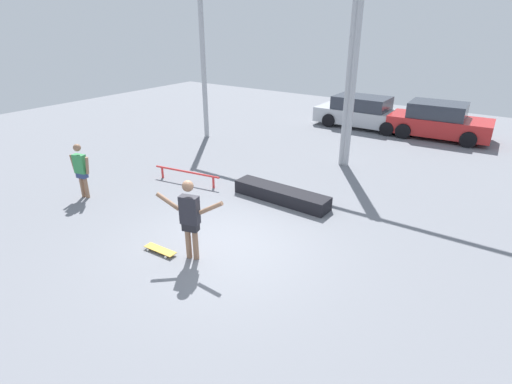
{
  "coord_description": "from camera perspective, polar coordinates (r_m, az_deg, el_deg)",
  "views": [
    {
      "loc": [
        4.94,
        -5.85,
        4.68
      ],
      "look_at": [
        -0.1,
        1.42,
        0.8
      ],
      "focal_mm": 28.0,
      "sensor_mm": 36.0,
      "label": 1
    }
  ],
  "objects": [
    {
      "name": "ground_plane",
      "position": [
        8.97,
        -4.71,
        -7.83
      ],
      "size": [
        36.0,
        36.0,
        0.0
      ],
      "primitive_type": "plane",
      "color": "slate"
    },
    {
      "name": "skateboarder",
      "position": [
        8.18,
        -9.42,
        -3.39
      ],
      "size": [
        1.44,
        0.5,
        1.77
      ],
      "rotation": [
        0.0,
        0.0,
        0.29
      ],
      "color": "#8C664C",
      "rests_on": "ground_plane"
    },
    {
      "name": "skateboard",
      "position": [
        8.97,
        -13.53,
        -8.03
      ],
      "size": [
        0.8,
        0.27,
        0.08
      ],
      "rotation": [
        0.0,
        0.0,
        0.03
      ],
      "color": "gold",
      "rests_on": "ground_plane"
    },
    {
      "name": "grind_box",
      "position": [
        11.04,
        3.61,
        -0.38
      ],
      "size": [
        2.82,
        0.67,
        0.37
      ],
      "primitive_type": "cube",
      "rotation": [
        0.0,
        0.0,
        -0.02
      ],
      "color": "black",
      "rests_on": "ground_plane"
    },
    {
      "name": "grind_rail",
      "position": [
        12.38,
        -9.85,
        2.63
      ],
      "size": [
        2.28,
        0.41,
        0.38
      ],
      "rotation": [
        0.0,
        0.0,
        0.15
      ],
      "color": "red",
      "rests_on": "ground_plane"
    },
    {
      "name": "canopy_support_left",
      "position": [
        14.9,
        1.76,
        18.89
      ],
      "size": [
        6.36,
        0.2,
        5.46
      ],
      "color": "#A5A8AD",
      "rests_on": "ground_plane"
    },
    {
      "name": "canopy_support_right",
      "position": [
        12.63,
        27.51,
        15.52
      ],
      "size": [
        6.36,
        0.2,
        5.46
      ],
      "color": "#A5A8AD",
      "rests_on": "ground_plane"
    },
    {
      "name": "parked_car_silver",
      "position": [
        19.33,
        15.1,
        10.89
      ],
      "size": [
        4.38,
        1.94,
        1.39
      ],
      "rotation": [
        0.0,
        0.0,
        0.0
      ],
      "color": "#B7BABF",
      "rests_on": "ground_plane"
    },
    {
      "name": "parked_car_red",
      "position": [
        18.59,
        24.63,
        9.18
      ],
      "size": [
        4.08,
        2.17,
        1.46
      ],
      "rotation": [
        0.0,
        0.0,
        0.06
      ],
      "color": "red",
      "rests_on": "ground_plane"
    },
    {
      "name": "bystander",
      "position": [
        12.0,
        -23.74,
        3.11
      ],
      "size": [
        0.65,
        0.25,
        1.56
      ],
      "rotation": [
        0.0,
        0.0,
        3.36
      ],
      "color": "#8C664C",
      "rests_on": "ground_plane"
    }
  ]
}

